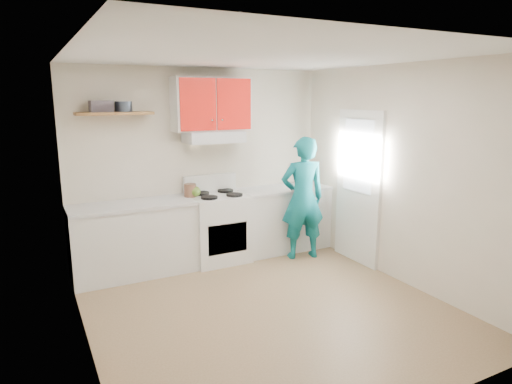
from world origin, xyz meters
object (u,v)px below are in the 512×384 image
stove (218,228)px  kettle (194,191)px  crock (190,191)px  person (303,198)px  tin (124,106)px

stove → kettle: bearing=170.6°
crock → person: 1.54m
kettle → tin: bearing=-172.8°
kettle → person: size_ratio=0.10×
stove → crock: bearing=168.7°
stove → person: 1.23m
stove → person: person is taller
stove → kettle: (-0.31, 0.05, 0.53)m
tin → crock: bearing=-10.0°
stove → person: size_ratio=0.54×
crock → stove: bearing=-11.3°
kettle → person: (1.40, -0.48, -0.14)m
stove → tin: (-1.13, 0.21, 1.64)m
tin → crock: (0.77, -0.14, -1.10)m
tin → person: size_ratio=0.12×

